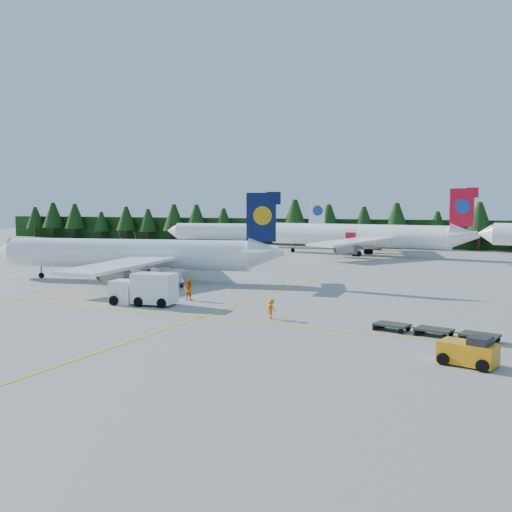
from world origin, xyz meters
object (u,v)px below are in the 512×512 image
at_px(airliner_navy, 122,254).
at_px(airstairs, 126,269).
at_px(service_truck, 144,289).
at_px(baggage_tug, 469,352).
at_px(airliner_red, 352,236).

bearing_deg(airliner_navy, airstairs, 109.26).
xyz_separation_m(service_truck, baggage_tug, (28.24, -8.50, -0.63)).
relative_size(airliner_navy, baggage_tug, 10.60).
bearing_deg(airliner_red, baggage_tug, -61.27).
height_order(airliner_red, baggage_tug, airliner_red).
bearing_deg(airliner_red, airstairs, -103.58).
height_order(airliner_navy, airliner_red, airliner_red).
height_order(airstairs, baggage_tug, airstairs).
bearing_deg(airstairs, airliner_red, 49.86).
height_order(airstairs, service_truck, airstairs).
bearing_deg(airliner_red, airliner_navy, -99.53).
height_order(airliner_navy, airstairs, airliner_navy).
distance_m(airliner_red, service_truck, 60.15).
distance_m(airstairs, baggage_tug, 49.96).
xyz_separation_m(airliner_red, baggage_tug, (26.06, -68.58, -2.76)).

